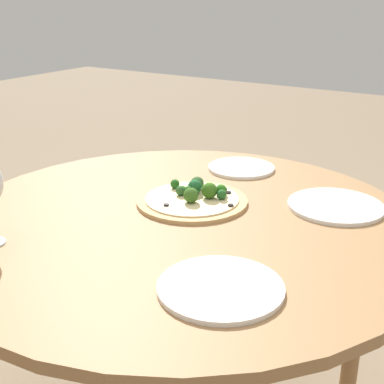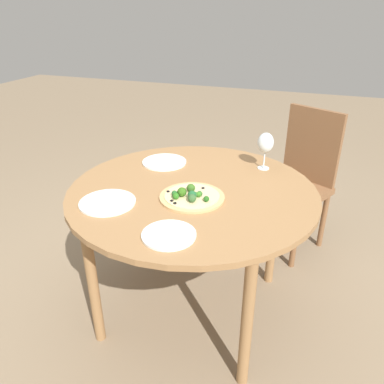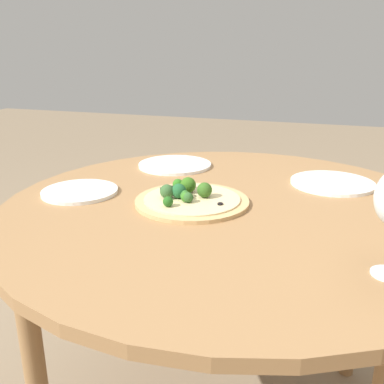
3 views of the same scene
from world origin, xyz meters
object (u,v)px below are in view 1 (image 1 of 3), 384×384
at_px(pizza, 194,198).
at_px(plate_side, 221,287).
at_px(plate_far, 241,168).
at_px(plate_near, 336,206).

bearing_deg(pizza, plate_side, 129.05).
bearing_deg(plate_side, plate_far, -65.31).
height_order(plate_near, plate_far, same).
xyz_separation_m(plate_near, plate_far, (0.35, -0.15, 0.00)).
bearing_deg(plate_near, plate_far, -22.73).
xyz_separation_m(plate_near, plate_side, (0.05, 0.51, 0.00)).
relative_size(pizza, plate_near, 1.20).
relative_size(plate_far, plate_side, 0.86).
bearing_deg(pizza, plate_far, -85.85).
distance_m(plate_near, plate_far, 0.38).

